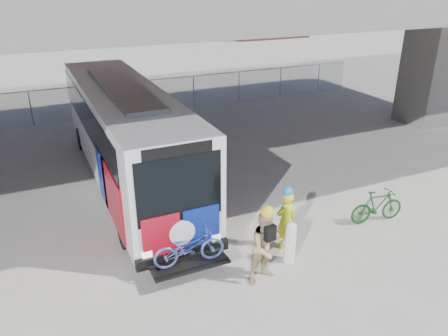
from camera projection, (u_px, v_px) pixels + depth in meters
ground at (211, 207)px, 14.80m from camera, size 160.00×160.00×0.00m
bus at (125, 128)px, 15.89m from camera, size 2.67×12.94×3.69m
chainlink_fence at (126, 89)px, 24.22m from camera, size 30.00×0.06×30.00m
bollard at (290, 241)px, 11.72m from camera, size 0.32×0.32×1.22m
cyclist_hivis at (286, 218)px, 12.25m from camera, size 0.67×0.46×1.93m
cyclist_tan at (266, 246)px, 10.89m from camera, size 1.04×0.87×2.12m
bike_parked at (377, 206)px, 13.69m from camera, size 1.88×0.76×1.10m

